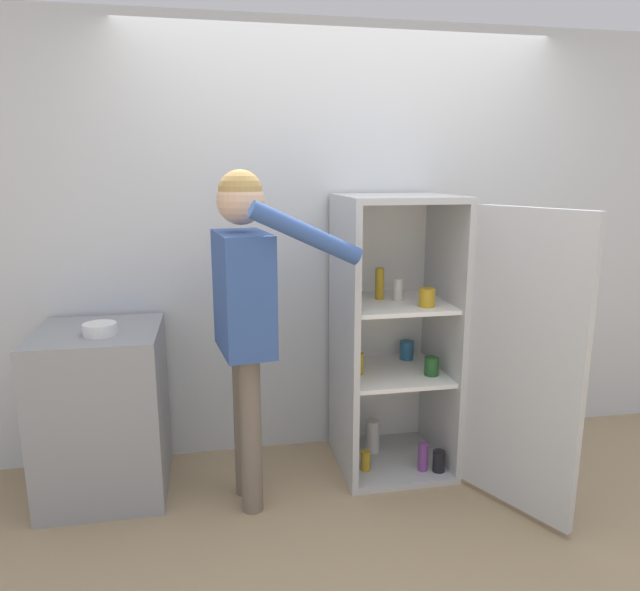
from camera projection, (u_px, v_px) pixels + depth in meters
name	position (u px, v px, depth m)	size (l,w,h in m)	color
ground_plane	(383.00, 527.00, 2.80)	(12.00, 12.00, 0.00)	tan
wall_back	(341.00, 244.00, 3.47)	(7.00, 0.06, 2.55)	silver
refrigerator	(416.00, 340.00, 3.20)	(0.94, 1.20, 1.58)	#B7BABC
person	(245.00, 298.00, 2.79)	(0.70, 0.55, 1.72)	#726656
counter	(103.00, 412.00, 3.04)	(0.63, 0.63, 0.91)	gray
bowl	(100.00, 329.00, 2.85)	(0.16, 0.16, 0.06)	white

